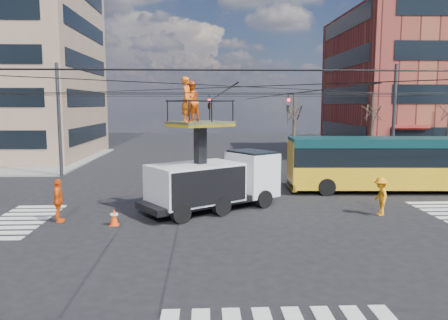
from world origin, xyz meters
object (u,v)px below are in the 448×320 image
(traffic_cone, at_px, (114,217))
(city_bus, at_px, (398,163))
(utility_truck, at_px, (214,168))
(flagger, at_px, (381,196))
(worker_ground, at_px, (58,201))

(traffic_cone, bearing_deg, city_bus, 23.39)
(city_bus, bearing_deg, utility_truck, -157.12)
(utility_truck, bearing_deg, city_bus, -13.81)
(city_bus, height_order, traffic_cone, city_bus)
(city_bus, distance_m, traffic_cone, 16.65)
(traffic_cone, relative_size, flagger, 0.41)
(city_bus, relative_size, worker_ground, 6.69)
(flagger, bearing_deg, worker_ground, -84.73)
(traffic_cone, height_order, flagger, flagger)
(traffic_cone, height_order, worker_ground, worker_ground)
(worker_ground, bearing_deg, traffic_cone, -116.30)
(traffic_cone, relative_size, worker_ground, 0.39)
(city_bus, height_order, flagger, city_bus)
(city_bus, relative_size, flagger, 7.17)
(utility_truck, distance_m, city_bus, 11.62)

